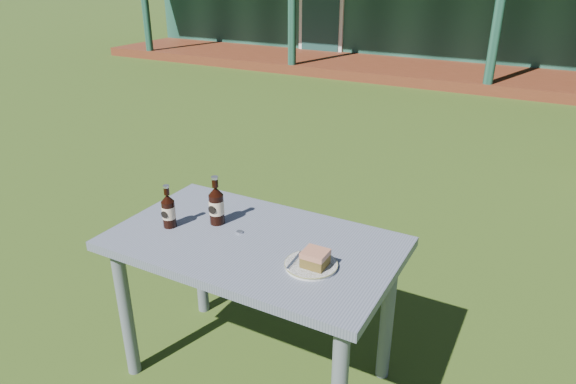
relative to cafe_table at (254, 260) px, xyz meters
The scene contains 8 objects.
ground 1.72m from the cafe_table, 90.00° to the left, with size 80.00×80.00×0.00m, color #334916.
cafe_table is the anchor object (origin of this frame).
plate 0.33m from the cafe_table, 13.44° to the right, with size 0.20×0.20×0.01m.
cake_slice 0.36m from the cafe_table, 13.48° to the right, with size 0.09×0.09×0.06m.
fork 0.28m from the cafe_table, 19.10° to the right, with size 0.01×0.14×0.00m, color silver.
cola_bottle_near 0.30m from the cafe_table, 167.11° to the left, with size 0.07×0.07×0.22m.
cola_bottle_far 0.43m from the cafe_table, 169.05° to the right, with size 0.06×0.06×0.19m.
bottle_cap 0.14m from the cafe_table, 165.97° to the left, with size 0.03×0.03×0.01m, color silver.
Camera 1 is at (1.02, -3.17, 1.77)m, focal length 32.00 mm.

